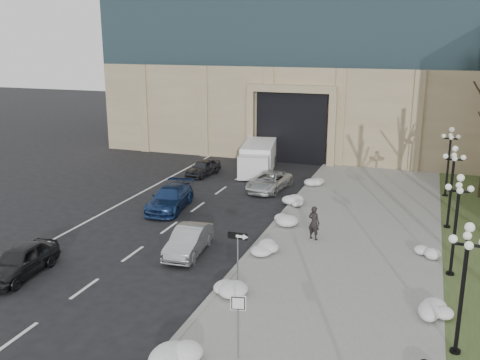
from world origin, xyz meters
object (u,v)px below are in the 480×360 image
object	(u,v)px
box_truck	(258,158)
lamppost_d	(449,152)
one_way_sign	(241,243)
car_d	(269,181)
car_c	(170,198)
keep_sign	(238,314)
car_a	(20,261)
lamppost_c	(452,176)
car_b	(189,241)
lamppost_b	(457,212)
pedestrian	(314,223)
car_e	(203,168)
lamppost_a	(465,272)

from	to	relation	value
box_truck	lamppost_d	world-z (taller)	lamppost_d
one_way_sign	lamppost_d	size ratio (longest dim) A/B	0.52
car_d	car_c	bearing A→B (deg)	-120.12
keep_sign	car_a	bearing A→B (deg)	152.64
car_a	lamppost_c	size ratio (longest dim) A/B	0.88
keep_sign	lamppost_d	bearing A→B (deg)	60.17
keep_sign	car_b	bearing A→B (deg)	111.76
lamppost_b	car_c	bearing A→B (deg)	164.32
lamppost_b	lamppost_c	distance (m)	6.50
car_a	car_d	world-z (taller)	car_a
pedestrian	lamppost_c	size ratio (longest dim) A/B	0.38
keep_sign	box_truck	bearing A→B (deg)	93.31
car_e	car_a	bearing A→B (deg)	-83.27
one_way_sign	lamppost_d	xyz separation A→B (m)	(8.52, 17.14, 1.02)
box_truck	lamppost_c	distance (m)	16.91
car_e	one_way_sign	distance (m)	19.47
car_b	keep_sign	bearing A→B (deg)	-60.66
car_e	lamppost_a	world-z (taller)	lamppost_a
car_b	car_e	distance (m)	15.48
car_a	car_e	bearing A→B (deg)	84.51
one_way_sign	lamppost_b	bearing A→B (deg)	25.60
car_e	lamppost_b	world-z (taller)	lamppost_b
car_c	box_truck	distance (m)	11.35
lamppost_b	lamppost_c	bearing A→B (deg)	90.00
car_e	lamppost_d	world-z (taller)	lamppost_d
lamppost_d	car_a	bearing A→B (deg)	-133.39
car_c	car_d	distance (m)	7.70
keep_sign	lamppost_a	distance (m)	7.47
car_d	car_e	bearing A→B (deg)	165.82
car_b	car_d	world-z (taller)	car_b
car_e	keep_sign	world-z (taller)	keep_sign
car_a	lamppost_a	distance (m)	18.42
car_d	lamppost_a	xyz separation A→B (m)	(11.65, -17.23, 2.44)
car_b	lamppost_a	size ratio (longest dim) A/B	0.85
box_truck	lamppost_a	world-z (taller)	lamppost_a
lamppost_b	car_d	bearing A→B (deg)	137.35
one_way_sign	car_c	bearing A→B (deg)	131.32
pedestrian	one_way_sign	size ratio (longest dim) A/B	0.73
car_a	lamppost_d	size ratio (longest dim) A/B	0.88
car_a	one_way_sign	size ratio (longest dim) A/B	1.69
car_d	box_truck	size ratio (longest dim) A/B	0.63
pedestrian	box_truck	distance (m)	15.37
lamppost_b	lamppost_d	distance (m)	13.00
pedestrian	lamppost_d	world-z (taller)	lamppost_d
car_a	one_way_sign	world-z (taller)	one_way_sign
car_e	one_way_sign	world-z (taller)	one_way_sign
car_b	pedestrian	bearing A→B (deg)	28.47
lamppost_c	lamppost_d	distance (m)	6.50
car_a	keep_sign	world-z (taller)	keep_sign
lamppost_a	lamppost_c	size ratio (longest dim) A/B	1.00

